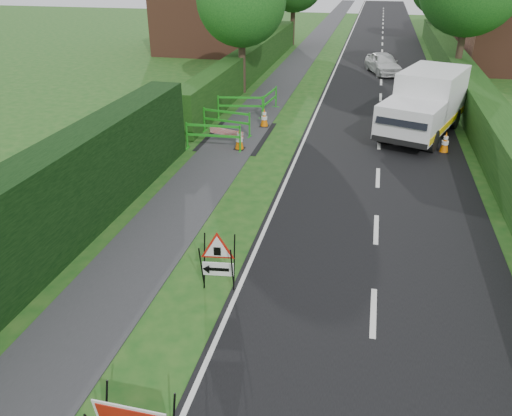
{
  "coord_description": "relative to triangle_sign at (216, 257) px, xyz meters",
  "views": [
    {
      "loc": [
        2.0,
        -7.33,
        6.43
      ],
      "look_at": [
        -0.39,
        2.98,
        1.07
      ],
      "focal_mm": 35.0,
      "sensor_mm": 36.0,
      "label": 1
    }
  ],
  "objects": [
    {
      "name": "hedge_west_far",
      "position": [
        -4.2,
        20.95,
        -0.83
      ],
      "size": [
        1.0,
        24.0,
        1.8
      ],
      "primitive_type": "cube",
      "color": "#14380F",
      "rests_on": "ground"
    },
    {
      "name": "traffic_cone_1",
      "position": [
        5.53,
        11.87,
        -0.44
      ],
      "size": [
        0.38,
        0.38,
        0.79
      ],
      "color": "black",
      "rests_on": "ground"
    },
    {
      "name": "road_surface",
      "position": [
        3.3,
        33.95,
        -0.82
      ],
      "size": [
        6.0,
        90.0,
        0.02
      ],
      "primitive_type": "cube",
      "color": "black",
      "rests_on": "ground"
    },
    {
      "name": "traffic_cone_3",
      "position": [
        -1.75,
        8.55,
        -0.44
      ],
      "size": [
        0.38,
        0.38,
        0.79
      ],
      "color": "black",
      "rests_on": "ground"
    },
    {
      "name": "traffic_cone_0",
      "position": [
        5.6,
        9.91,
        -0.44
      ],
      "size": [
        0.38,
        0.38,
        0.79
      ],
      "color": "black",
      "rests_on": "ground"
    },
    {
      "name": "traffic_cone_4",
      "position": [
        -1.44,
        11.45,
        -0.44
      ],
      "size": [
        0.38,
        0.38,
        0.79
      ],
      "color": "black",
      "rests_on": "ground"
    },
    {
      "name": "redwhite_plank",
      "position": [
        -2.39,
        9.05,
        -0.83
      ],
      "size": [
        1.44,
        0.5,
        0.25
      ],
      "primitive_type": "cube",
      "rotation": [
        0.0,
        0.0,
        -0.32
      ],
      "color": "red",
      "rests_on": "ground"
    },
    {
      "name": "house_east_b",
      "position": [
        12.8,
        40.95,
        2.07
      ],
      "size": [
        7.5,
        7.4,
        7.88
      ],
      "color": "brown",
      "rests_on": "ground"
    },
    {
      "name": "hatchback_car",
      "position": [
        3.35,
        23.44,
        -0.21
      ],
      "size": [
        2.51,
        3.88,
        1.23
      ],
      "primitive_type": "imported",
      "rotation": [
        0.0,
        0.0,
        0.32
      ],
      "color": "silver",
      "rests_on": "ground"
    },
    {
      "name": "tree_nw",
      "position": [
        -3.8,
        16.95,
        3.65
      ],
      "size": [
        4.4,
        4.4,
        6.7
      ],
      "color": "#2D2116",
      "rests_on": "ground"
    },
    {
      "name": "ped_barrier_0",
      "position": [
        -2.66,
        8.27,
        -0.2
      ],
      "size": [
        2.08,
        0.47,
        1.0
      ],
      "rotation": [
        0.0,
        0.0,
        0.06
      ],
      "color": "#1C941B",
      "rests_on": "ground"
    },
    {
      "name": "footpath",
      "position": [
        -2.2,
        33.95,
        -0.82
      ],
      "size": [
        2.0,
        90.0,
        0.02
      ],
      "primitive_type": "cube",
      "color": "#2D2D30",
      "rests_on": "ground"
    },
    {
      "name": "traffic_cone_2",
      "position": [
        6.07,
        14.68,
        -0.44
      ],
      "size": [
        0.38,
        0.38,
        0.79
      ],
      "color": "black",
      "rests_on": "ground"
    },
    {
      "name": "works_van",
      "position": [
        4.91,
        11.93,
        0.47
      ],
      "size": [
        3.73,
        5.71,
        2.44
      ],
      "rotation": [
        0.0,
        0.0,
        -0.34
      ],
      "color": "silver",
      "rests_on": "ground"
    },
    {
      "name": "hedge_west_near",
      "position": [
        -4.2,
        -1.05,
        -0.83
      ],
      "size": [
        1.1,
        18.0,
        2.5
      ],
      "primitive_type": "cube",
      "color": "black",
      "rests_on": "ground"
    },
    {
      "name": "ped_barrier_2",
      "position": [
        -2.69,
        12.42,
        -0.2
      ],
      "size": [
        2.09,
        0.69,
        1.0
      ],
      "rotation": [
        0.0,
        0.0,
        0.17
      ],
      "color": "#1C941B",
      "rests_on": "ground"
    },
    {
      "name": "triangle_sign",
      "position": [
        0.0,
        0.0,
        0.0
      ],
      "size": [
        0.91,
        0.91,
        1.19
      ],
      "rotation": [
        0.0,
        0.0,
        0.13
      ],
      "color": "black",
      "rests_on": "ground"
    },
    {
      "name": "ped_barrier_1",
      "position": [
        -2.69,
        10.12,
        -0.2
      ],
      "size": [
        2.09,
        0.69,
        1.0
      ],
      "rotation": [
        0.0,
        0.0,
        -0.17
      ],
      "color": "#1C941B",
      "rests_on": "ground"
    },
    {
      "name": "ground",
      "position": [
        0.8,
        -1.05,
        -0.83
      ],
      "size": [
        120.0,
        120.0,
        0.0
      ],
      "primitive_type": "plane",
      "color": "#174D16",
      "rests_on": "ground"
    },
    {
      "name": "hedge_east",
      "position": [
        7.3,
        14.95,
        -0.83
      ],
      "size": [
        1.2,
        50.0,
        1.5
      ],
      "primitive_type": "cube",
      "color": "#14380F",
      "rests_on": "ground"
    },
    {
      "name": "ped_barrier_3",
      "position": [
        -1.64,
        13.5,
        -0.2
      ],
      "size": [
        0.57,
        2.09,
        1.0
      ],
      "rotation": [
        0.0,
        0.0,
        1.46
      ],
      "color": "#1C941B",
      "rests_on": "ground"
    },
    {
      "name": "house_west",
      "position": [
        -9.2,
        28.95,
        2.07
      ],
      "size": [
        7.5,
        7.4,
        7.88
      ],
      "color": "brown",
      "rests_on": "ground"
    }
  ]
}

